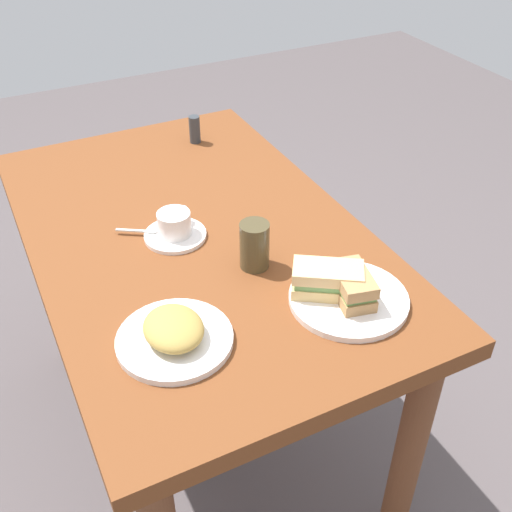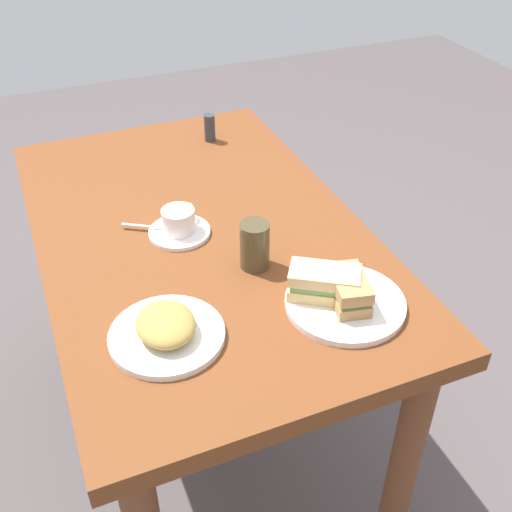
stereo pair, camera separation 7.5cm
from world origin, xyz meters
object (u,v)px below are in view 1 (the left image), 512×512
(sandwich_plate, at_px, (349,299))
(spoon, at_px, (144,231))
(dining_table, at_px, (197,269))
(coffee_saucer, at_px, (175,235))
(drinking_glass, at_px, (255,245))
(salt_shaker, at_px, (195,129))
(coffee_cup, at_px, (175,222))
(side_plate, at_px, (175,340))
(sandwich_back, at_px, (327,280))
(sandwich_front, at_px, (352,285))

(sandwich_plate, height_order, spoon, spoon)
(dining_table, xyz_separation_m, sandwich_plate, (0.38, 0.18, 0.12))
(sandwich_plate, relative_size, coffee_saucer, 1.68)
(spoon, xyz_separation_m, drinking_glass, (0.22, 0.18, 0.04))
(sandwich_plate, xyz_separation_m, salt_shaker, (-0.80, -0.01, 0.03))
(coffee_saucer, relative_size, spoon, 1.60)
(drinking_glass, bearing_deg, spoon, -140.52)
(coffee_saucer, height_order, coffee_cup, coffee_cup)
(dining_table, height_order, sandwich_plate, sandwich_plate)
(coffee_cup, relative_size, spoon, 1.00)
(side_plate, distance_m, drinking_glass, 0.28)
(spoon, relative_size, salt_shaker, 1.12)
(spoon, xyz_separation_m, salt_shaker, (-0.39, 0.29, 0.03))
(sandwich_plate, relative_size, coffee_cup, 2.70)
(dining_table, relative_size, sandwich_plate, 4.94)
(sandwich_plate, bearing_deg, drinking_glass, -148.75)
(sandwich_back, relative_size, spoon, 1.74)
(sandwich_back, bearing_deg, spoon, -145.22)
(sandwich_back, xyz_separation_m, coffee_cup, (-0.34, -0.20, -0.01))
(coffee_cup, height_order, spoon, coffee_cup)
(sandwich_front, relative_size, salt_shaker, 1.58)
(sandwich_plate, xyz_separation_m, coffee_saucer, (-0.37, -0.23, -0.00))
(coffee_cup, relative_size, side_plate, 0.41)
(dining_table, relative_size, drinking_glass, 11.13)
(sandwich_back, xyz_separation_m, coffee_saucer, (-0.34, -0.20, -0.04))
(side_plate, height_order, drinking_glass, drinking_glass)
(sandwich_back, distance_m, side_plate, 0.32)
(sandwich_plate, bearing_deg, sandwich_back, -133.67)
(drinking_glass, bearing_deg, sandwich_plate, 31.25)
(spoon, bearing_deg, sandwich_front, 35.80)
(sandwich_plate, relative_size, sandwich_front, 1.92)
(spoon, bearing_deg, sandwich_back, 34.78)
(spoon, distance_m, drinking_glass, 0.28)
(dining_table, distance_m, side_plate, 0.39)
(sandwich_front, distance_m, drinking_glass, 0.23)
(coffee_saucer, bearing_deg, sandwich_plate, 32.20)
(sandwich_front, height_order, drinking_glass, drinking_glass)
(sandwich_plate, xyz_separation_m, side_plate, (-0.05, -0.35, 0.00))
(dining_table, xyz_separation_m, salt_shaker, (-0.42, 0.18, 0.16))
(dining_table, distance_m, sandwich_front, 0.45)
(coffee_cup, distance_m, salt_shaker, 0.49)
(coffee_saucer, height_order, spoon, spoon)
(coffee_cup, relative_size, salt_shaker, 1.12)
(dining_table, bearing_deg, sandwich_front, 25.91)
(dining_table, relative_size, salt_shaker, 14.90)
(coffee_saucer, xyz_separation_m, salt_shaker, (-0.43, 0.22, 0.03))
(dining_table, distance_m, sandwich_back, 0.41)
(dining_table, relative_size, spoon, 13.26)
(side_plate, bearing_deg, coffee_saucer, 159.28)
(sandwich_front, height_order, side_plate, sandwich_front)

